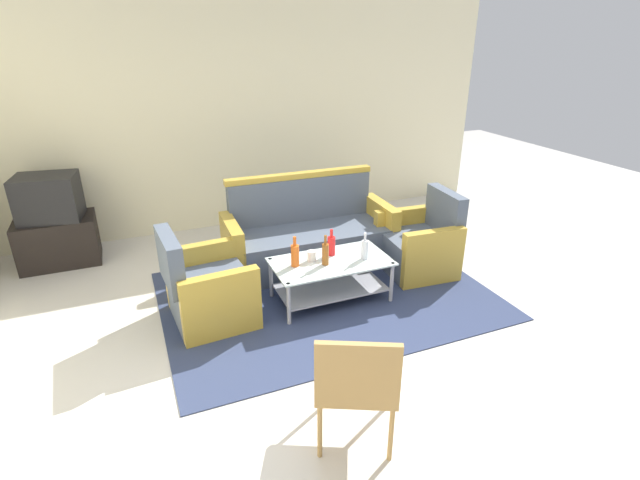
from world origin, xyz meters
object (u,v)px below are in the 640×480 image
Objects in this scene: armchair_right at (419,245)px; bottle_brown at (325,254)px; bottle_orange at (295,255)px; cup at (312,256)px; bottle_clear at (365,249)px; bottle_red at (331,245)px; television at (48,198)px; coffee_table at (331,274)px; armchair_left at (207,290)px; tv_stand at (58,241)px; wicker_chair at (357,379)px; couch at (309,237)px.

bottle_brown is at bearing 106.35° from armchair_right.
bottle_orange reaches higher than cup.
bottle_orange is 1.09× the size of bottle_clear.
cup is (-0.22, -0.05, -0.05)m from bottle_red.
bottle_brown is (-0.13, -0.17, 0.01)m from bottle_red.
bottle_orange is 0.44× the size of television.
bottle_red is (0.06, 0.12, 0.24)m from coffee_table.
armchair_left is 1.06× the size of tv_stand.
television reaches higher than armchair_left.
television reaches higher than cup.
wicker_chair is at bearing -103.05° from cup.
bottle_clear is at bearing -35.38° from tv_stand.
couch is 0.70m from bottle_red.
television is at bearing -147.93° from armchair_left.
television is (-2.74, 1.95, 0.25)m from bottle_clear.
armchair_right is 0.89m from bottle_clear.
armchair_left is 1.29× the size of television.
armchair_right is at bearing 5.00° from bottle_red.
armchair_left is 2.94× the size of bottle_brown.
bottle_red is (-0.03, -0.67, 0.19)m from couch.
coffee_table is 3.07m from tv_stand.
wicker_chair is at bearing -109.25° from bottle_red.
armchair_right is 0.77× the size of coffee_table.
couch is 2.27× the size of tv_stand.
coffee_table is at bearing 104.79° from armchair_right.
couch is 0.92m from bottle_clear.
bottle_clear is 3.37m from tv_stand.
bottle_brown is at bearing -53.01° from cup.
bottle_red is 0.41m from bottle_orange.
armchair_left is at bearing -53.69° from tv_stand.
bottle_orange reaches higher than bottle_red.
bottle_orange is at bearing 146.90° from television.
wicker_chair is (1.86, -3.53, 0.23)m from tv_stand.
armchair_right is 8.50× the size of cup.
cup is (-0.25, -0.73, 0.14)m from couch.
bottle_red is (-1.06, -0.09, 0.22)m from armchair_right.
bottle_clear is at bearing -14.34° from coffee_table.
coffee_table is 3.81× the size of bottle_brown.
armchair_right is 1.06× the size of tv_stand.
tv_stand is at bearing 141.56° from cup.
cup is at bearing -38.44° from tv_stand.
armchair_right reaches higher than bottle_red.
cup is (-0.17, 0.07, 0.19)m from coffee_table.
bottle_brown reaches higher than bottle_clear.
armchair_right reaches higher than wicker_chair.
television reaches higher than bottle_red.
cup is (0.18, 0.04, -0.06)m from bottle_orange.
couch is at bearing 115.13° from armchair_left.
bottle_red is at bearing 13.10° from cup.
cup is at bearing 11.88° from bottle_orange.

